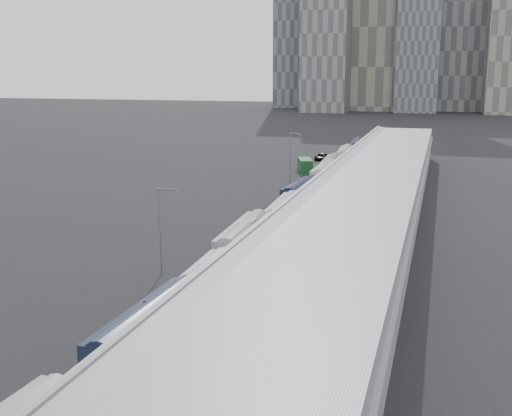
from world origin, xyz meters
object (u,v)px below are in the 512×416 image
at_px(bus_1, 151,336).
at_px(suv, 322,157).
at_px(bus_2, 203,288).
at_px(shipping_container, 305,165).
at_px(bus_5, 301,195).
at_px(bus_6, 325,178).
at_px(bus_3, 244,244).
at_px(bus_9, 357,150).
at_px(bus_8, 345,158).
at_px(bus_4, 284,216).
at_px(street_lamp_near, 162,225).
at_px(bus_7, 331,169).
at_px(street_lamp_far, 291,153).

bearing_deg(bus_1, suv, 95.53).
relative_size(bus_2, shipping_container, 1.85).
relative_size(bus_5, shipping_container, 1.94).
distance_m(bus_6, suv, 34.92).
bearing_deg(bus_3, bus_1, -90.23).
height_order(bus_9, suv, bus_9).
height_order(bus_1, bus_9, bus_9).
bearing_deg(bus_8, bus_3, -93.96).
bearing_deg(bus_4, bus_6, 87.99).
bearing_deg(bus_9, street_lamp_near, -98.27).
distance_m(bus_4, street_lamp_near, 23.42).
bearing_deg(bus_9, suv, -140.79).
bearing_deg(bus_6, shipping_container, 112.40).
bearing_deg(suv, bus_2, -82.83).
bearing_deg(shipping_container, bus_9, 55.68).
bearing_deg(bus_8, bus_7, -94.90).
bearing_deg(bus_3, street_lamp_near, -132.23).
bearing_deg(bus_5, street_lamp_far, 111.04).
bearing_deg(street_lamp_near, bus_2, -44.29).
bearing_deg(street_lamp_near, bus_6, 82.87).
bearing_deg(bus_4, shipping_container, 96.23).
relative_size(bus_2, suv, 2.28).
xyz_separation_m(bus_7, bus_8, (0.27, 16.82, -0.01)).
bearing_deg(bus_3, suv, 92.27).
bearing_deg(street_lamp_near, suv, 90.21).
distance_m(bus_5, bus_7, 26.59).
relative_size(bus_1, bus_8, 1.03).
height_order(bus_3, bus_7, bus_3).
height_order(bus_5, shipping_container, bus_5).
bearing_deg(shipping_container, street_lamp_near, -108.09).
bearing_deg(bus_2, suv, 92.39).
relative_size(bus_7, bus_9, 0.94).
bearing_deg(street_lamp_far, bus_9, 78.62).
relative_size(bus_8, shipping_container, 2.05).
bearing_deg(bus_8, shipping_container, -123.12).
bearing_deg(bus_3, shipping_container, 93.60).
distance_m(bus_1, street_lamp_near, 18.97).
bearing_deg(bus_9, bus_7, -96.08).
bearing_deg(bus_1, bus_9, 91.60).
bearing_deg(bus_1, bus_2, 92.74).
height_order(bus_1, bus_7, bus_1).
relative_size(bus_1, bus_3, 0.98).
height_order(bus_3, bus_6, bus_6).
relative_size(bus_7, street_lamp_far, 1.53).
height_order(bus_5, bus_8, bus_8).
bearing_deg(bus_3, bus_6, 87.04).
height_order(bus_2, street_lamp_far, street_lamp_far).
relative_size(bus_1, bus_5, 1.08).
xyz_separation_m(street_lamp_near, street_lamp_far, (-0.47, 57.24, 0.03)).
xyz_separation_m(bus_5, suv, (-6.13, 50.17, -0.81)).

